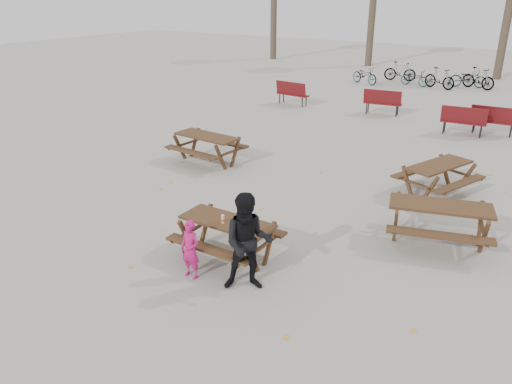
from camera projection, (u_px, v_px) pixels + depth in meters
The scene contains 13 objects.
ground at pixel (228, 257), 9.58m from camera, with size 80.00×80.00×0.00m, color gray.
main_picnic_table at pixel (227, 229), 9.36m from camera, with size 1.80×1.45×0.78m.
food_tray at pixel (238, 228), 8.95m from camera, with size 0.18×0.11×0.04m, color white.
bread_roll at pixel (238, 226), 8.94m from camera, with size 0.14×0.06×0.05m, color tan.
soda_bottle at pixel (223, 219), 9.16m from camera, with size 0.07×0.07×0.17m.
child at pixel (190, 250), 8.72m from camera, with size 0.40×0.26×1.09m, color #BB1765.
adult at pixel (248, 243), 8.28m from camera, with size 0.84×0.66×1.74m, color black.
picnic_table_east at pixel (438, 224), 9.95m from camera, with size 1.96×1.58×0.84m, color #3A2115, non-canonical shape.
picnic_table_north at pixel (207, 149), 14.57m from camera, with size 1.93×1.55×0.83m, color #3A2115, non-canonical shape.
picnic_table_far at pixel (437, 179), 12.35m from camera, with size 1.83×1.47×0.79m, color #3A2115, non-canonical shape.
park_bench_row at pixel (401, 108), 19.13m from camera, with size 9.79×2.06×1.03m.
bicycle_row at pixel (428, 76), 26.02m from camera, with size 7.19×3.02×1.06m.
fallen_leaves at pixel (310, 216), 11.27m from camera, with size 11.00×11.00×0.01m, color gold, non-canonical shape.
Camera 1 is at (5.00, -6.76, 4.80)m, focal length 35.00 mm.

